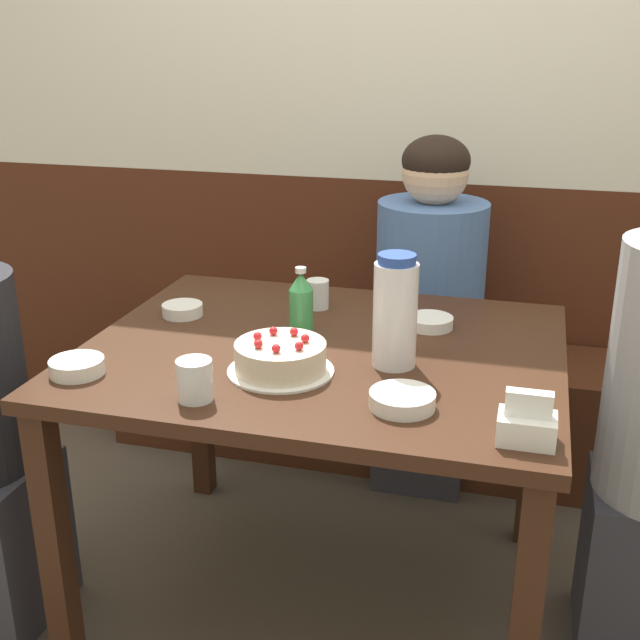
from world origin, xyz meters
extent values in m
plane|color=#4C4238|center=(0.00, 0.00, 0.00)|extent=(12.00, 12.00, 0.00)
cube|color=#4C2314|center=(0.00, 1.05, 0.49)|extent=(4.80, 0.04, 0.98)
cube|color=#472314|center=(0.00, 0.83, 0.21)|extent=(1.98, 0.38, 0.43)
cube|color=#381E11|center=(0.00, 0.00, 0.74)|extent=(1.17, 0.95, 0.03)
cube|color=#381E11|center=(-0.53, -0.42, 0.36)|extent=(0.06, 0.06, 0.72)
cube|color=#381E11|center=(0.53, -0.42, 0.36)|extent=(0.06, 0.06, 0.72)
cube|color=#381E11|center=(-0.53, 0.42, 0.36)|extent=(0.06, 0.06, 0.72)
cube|color=#381E11|center=(0.53, 0.42, 0.36)|extent=(0.06, 0.06, 0.72)
cylinder|color=white|center=(-0.05, -0.18, 0.76)|extent=(0.25, 0.25, 0.01)
cylinder|color=beige|center=(-0.05, -0.18, 0.79)|extent=(0.21, 0.21, 0.06)
sphere|color=red|center=(-0.11, -0.17, 0.83)|extent=(0.02, 0.02, 0.02)
sphere|color=red|center=(-0.09, -0.22, 0.83)|extent=(0.02, 0.02, 0.02)
sphere|color=red|center=(-0.04, -0.23, 0.83)|extent=(0.02, 0.02, 0.02)
sphere|color=red|center=(0.00, -0.20, 0.83)|extent=(0.02, 0.02, 0.02)
sphere|color=red|center=(0.00, -0.16, 0.83)|extent=(0.02, 0.02, 0.02)
sphere|color=red|center=(-0.04, -0.12, 0.83)|extent=(0.02, 0.02, 0.02)
sphere|color=red|center=(-0.08, -0.13, 0.83)|extent=(0.02, 0.02, 0.02)
cylinder|color=white|center=(0.19, -0.07, 0.88)|extent=(0.10, 0.10, 0.25)
cylinder|color=#28479E|center=(0.19, -0.07, 1.01)|extent=(0.09, 0.09, 0.02)
cylinder|color=#388E4C|center=(-0.08, 0.08, 0.81)|extent=(0.06, 0.06, 0.12)
cone|color=#388E4C|center=(-0.08, 0.08, 0.89)|extent=(0.06, 0.06, 0.04)
cylinder|color=silver|center=(-0.08, 0.08, 0.92)|extent=(0.03, 0.03, 0.01)
cube|color=white|center=(0.50, -0.37, 0.78)|extent=(0.11, 0.08, 0.05)
cube|color=white|center=(0.50, -0.37, 0.83)|extent=(0.09, 0.03, 0.05)
cylinder|color=white|center=(-0.43, 0.12, 0.77)|extent=(0.11, 0.11, 0.03)
cylinder|color=white|center=(0.24, 0.20, 0.77)|extent=(0.12, 0.12, 0.03)
cylinder|color=white|center=(0.25, -0.28, 0.77)|extent=(0.14, 0.14, 0.03)
cylinder|color=white|center=(-0.50, -0.31, 0.77)|extent=(0.12, 0.12, 0.04)
cylinder|color=silver|center=(-0.09, 0.28, 0.79)|extent=(0.06, 0.06, 0.08)
cylinder|color=silver|center=(-0.18, -0.36, 0.80)|extent=(0.08, 0.08, 0.09)
cube|color=#33333D|center=(0.17, 0.73, 0.23)|extent=(0.30, 0.34, 0.45)
cylinder|color=#4C70AD|center=(0.17, 0.73, 0.71)|extent=(0.36, 0.36, 0.53)
sphere|color=beige|center=(0.17, 0.73, 1.07)|extent=(0.21, 0.21, 0.21)
ellipsoid|color=black|center=(0.17, 0.73, 1.11)|extent=(0.21, 0.21, 0.16)
camera|label=1|loc=(0.48, -1.78, 1.50)|focal=45.00mm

